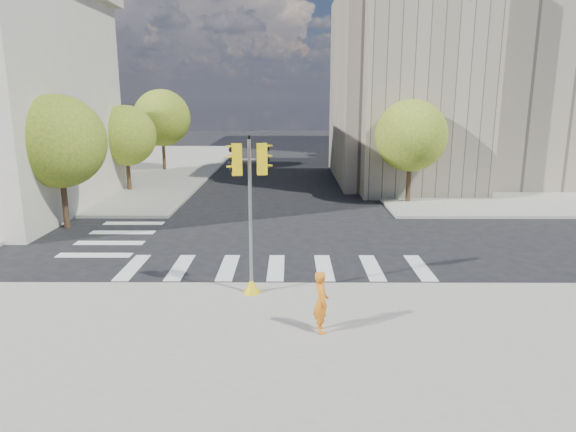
# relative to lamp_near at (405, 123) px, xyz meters

# --- Properties ---
(ground) EXTENTS (160.00, 160.00, 0.00)m
(ground) POSITION_rel_lamp_near_xyz_m (-8.00, -14.00, -4.58)
(ground) COLOR black
(ground) RESTS_ON ground
(sidewalk_near) EXTENTS (30.00, 14.00, 0.15)m
(sidewalk_near) POSITION_rel_lamp_near_xyz_m (-8.00, -25.00, -4.50)
(sidewalk_near) COLOR gray
(sidewalk_near) RESTS_ON ground
(sidewalk_far_right) EXTENTS (28.00, 40.00, 0.15)m
(sidewalk_far_right) POSITION_rel_lamp_near_xyz_m (12.00, 12.00, -4.50)
(sidewalk_far_right) COLOR gray
(sidewalk_far_right) RESTS_ON ground
(sidewalk_far_left) EXTENTS (28.00, 40.00, 0.15)m
(sidewalk_far_left) POSITION_rel_lamp_near_xyz_m (-28.00, 12.00, -4.50)
(sidewalk_far_left) COLOR gray
(sidewalk_far_left) RESTS_ON ground
(civic_building) EXTENTS (26.00, 16.00, 19.39)m
(civic_building) POSITION_rel_lamp_near_xyz_m (7.59, 5.12, 2.68)
(civic_building) COLOR gray
(civic_building) RESTS_ON ground
(office_tower) EXTENTS (20.00, 18.00, 30.00)m
(office_tower) POSITION_rel_lamp_near_xyz_m (14.00, 28.00, 10.42)
(office_tower) COLOR #9EA0A3
(office_tower) RESTS_ON ground
(tree_lw_near) EXTENTS (4.40, 4.40, 6.41)m
(tree_lw_near) POSITION_rel_lamp_near_xyz_m (-18.50, -10.00, -0.38)
(tree_lw_near) COLOR #382616
(tree_lw_near) RESTS_ON ground
(tree_lw_mid) EXTENTS (4.00, 4.00, 5.77)m
(tree_lw_mid) POSITION_rel_lamp_near_xyz_m (-18.50, 0.00, -0.82)
(tree_lw_mid) COLOR #382616
(tree_lw_mid) RESTS_ON ground
(tree_lw_far) EXTENTS (4.80, 4.80, 6.95)m
(tree_lw_far) POSITION_rel_lamp_near_xyz_m (-18.50, 10.00, -0.04)
(tree_lw_far) COLOR #382616
(tree_lw_far) RESTS_ON ground
(tree_re_near) EXTENTS (4.20, 4.20, 6.16)m
(tree_re_near) POSITION_rel_lamp_near_xyz_m (-0.50, -4.00, -0.53)
(tree_re_near) COLOR #382616
(tree_re_near) RESTS_ON ground
(tree_re_mid) EXTENTS (4.60, 4.60, 6.66)m
(tree_re_mid) POSITION_rel_lamp_near_xyz_m (-0.50, 8.00, -0.23)
(tree_re_mid) COLOR #382616
(tree_re_mid) RESTS_ON ground
(tree_re_far) EXTENTS (4.00, 4.00, 5.88)m
(tree_re_far) POSITION_rel_lamp_near_xyz_m (-0.50, 20.00, -0.71)
(tree_re_far) COLOR #382616
(tree_re_far) RESTS_ON ground
(lamp_near) EXTENTS (0.35, 0.18, 8.11)m
(lamp_near) POSITION_rel_lamp_near_xyz_m (0.00, 0.00, 0.00)
(lamp_near) COLOR black
(lamp_near) RESTS_ON sidewalk_far_right
(lamp_far) EXTENTS (0.35, 0.18, 8.11)m
(lamp_far) POSITION_rel_lamp_near_xyz_m (0.00, 14.00, 0.00)
(lamp_far) COLOR black
(lamp_far) RESTS_ON sidewalk_far_right
(traffic_signal) EXTENTS (1.08, 0.56, 4.98)m
(traffic_signal) POSITION_rel_lamp_near_xyz_m (-8.80, -18.93, -2.30)
(traffic_signal) COLOR #E0BC0B
(traffic_signal) RESTS_ON sidewalk_near
(photographer) EXTENTS (0.51, 0.68, 1.67)m
(photographer) POSITION_rel_lamp_near_xyz_m (-6.76, -21.68, -3.59)
(photographer) COLOR orange
(photographer) RESTS_ON sidewalk_near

